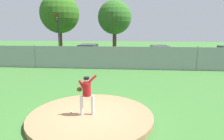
{
  "coord_description": "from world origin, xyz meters",
  "views": [
    {
      "loc": [
        1.54,
        -7.49,
        3.57
      ],
      "look_at": [
        0.54,
        3.24,
        1.32
      ],
      "focal_mm": 33.03,
      "sensor_mm": 36.0,
      "label": 1
    }
  ],
  "objects_px": {
    "baseball": "(71,112)",
    "parked_car_red": "(88,53)",
    "parked_car_white": "(160,54)",
    "pitcher_youth": "(87,92)",
    "traffic_cone_orange": "(201,62)",
    "traffic_light_near": "(58,27)"
  },
  "relations": [
    {
      "from": "baseball",
      "to": "parked_car_red",
      "type": "relative_size",
      "value": 0.02
    },
    {
      "from": "parked_car_red",
      "to": "parked_car_white",
      "type": "height_order",
      "value": "parked_car_red"
    },
    {
      "from": "pitcher_youth",
      "to": "parked_car_white",
      "type": "bearing_deg",
      "value": 72.33
    },
    {
      "from": "baseball",
      "to": "parked_car_white",
      "type": "relative_size",
      "value": 0.02
    },
    {
      "from": "baseball",
      "to": "traffic_cone_orange",
      "type": "distance_m",
      "value": 16.0
    },
    {
      "from": "pitcher_youth",
      "to": "parked_car_red",
      "type": "xyz_separation_m",
      "value": [
        -2.93,
        14.32,
        -0.3
      ]
    },
    {
      "from": "traffic_cone_orange",
      "to": "parked_car_white",
      "type": "bearing_deg",
      "value": 158.45
    },
    {
      "from": "baseball",
      "to": "parked_car_white",
      "type": "height_order",
      "value": "parked_car_white"
    },
    {
      "from": "baseball",
      "to": "parked_car_white",
      "type": "bearing_deg",
      "value": 69.83
    },
    {
      "from": "pitcher_youth",
      "to": "traffic_cone_orange",
      "type": "height_order",
      "value": "pitcher_youth"
    },
    {
      "from": "baseball",
      "to": "traffic_light_near",
      "type": "xyz_separation_m",
      "value": [
        -7.07,
        18.64,
        3.3
      ]
    },
    {
      "from": "baseball",
      "to": "parked_car_red",
      "type": "xyz_separation_m",
      "value": [
        -2.26,
        14.18,
        0.61
      ]
    },
    {
      "from": "traffic_cone_orange",
      "to": "traffic_light_near",
      "type": "bearing_deg",
      "value": 161.19
    },
    {
      "from": "pitcher_youth",
      "to": "parked_car_red",
      "type": "height_order",
      "value": "pitcher_youth"
    },
    {
      "from": "traffic_light_near",
      "to": "parked_car_white",
      "type": "bearing_deg",
      "value": -17.95
    },
    {
      "from": "parked_car_white",
      "to": "pitcher_youth",
      "type": "bearing_deg",
      "value": -107.67
    },
    {
      "from": "traffic_cone_orange",
      "to": "traffic_light_near",
      "type": "xyz_separation_m",
      "value": [
        -16.28,
        5.55,
        3.28
      ]
    },
    {
      "from": "baseball",
      "to": "parked_car_white",
      "type": "distance_m",
      "value": 15.57
    },
    {
      "from": "parked_car_white",
      "to": "traffic_cone_orange",
      "type": "relative_size",
      "value": 8.82
    },
    {
      "from": "baseball",
      "to": "parked_car_red",
      "type": "bearing_deg",
      "value": 99.05
    },
    {
      "from": "parked_car_red",
      "to": "parked_car_white",
      "type": "relative_size",
      "value": 0.94
    },
    {
      "from": "parked_car_red",
      "to": "parked_car_white",
      "type": "distance_m",
      "value": 7.64
    }
  ]
}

